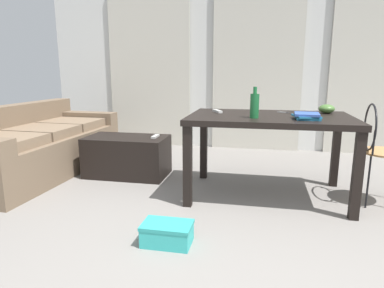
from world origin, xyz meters
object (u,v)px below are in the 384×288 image
object	(u,v)px
bottle_near	(255,105)
tv_remote_primary	(155,136)
craft_table	(269,125)
coffee_table	(127,156)
bowl	(327,109)
book_stack	(307,116)
wire_chair	(378,143)
shoebox	(167,233)
tv_remote_on_table	(217,111)
couch	(36,147)
scissors	(285,112)

from	to	relation	value
bottle_near	tv_remote_primary	distance (m)	1.26
craft_table	coffee_table	bearing A→B (deg)	168.08
coffee_table	bowl	bearing A→B (deg)	-1.24
coffee_table	book_stack	distance (m)	1.94
craft_table	book_stack	size ratio (longest dim) A/B	5.49
wire_chair	bottle_near	xyz separation A→B (m)	(-1.04, -0.20, 0.31)
coffee_table	wire_chair	distance (m)	2.45
craft_table	shoebox	world-z (taller)	craft_table
craft_table	tv_remote_on_table	world-z (taller)	tv_remote_on_table
book_stack	shoebox	distance (m)	1.48
wire_chair	tv_remote_on_table	size ratio (longest dim) A/B	4.88
bowl	book_stack	size ratio (longest dim) A/B	0.56
couch	scissors	xyz separation A→B (m)	(2.69, 0.03, 0.45)
couch	book_stack	bearing A→B (deg)	-7.88
tv_remote_primary	tv_remote_on_table	bearing A→B (deg)	-16.30
scissors	tv_remote_primary	bearing A→B (deg)	175.10
tv_remote_primary	couch	bearing A→B (deg)	-174.15
bottle_near	wire_chair	bearing A→B (deg)	10.76
wire_chair	tv_remote_on_table	distance (m)	1.42
wire_chair	bottle_near	world-z (taller)	bottle_near
tv_remote_on_table	scissors	bearing A→B (deg)	-19.24
craft_table	bowl	bearing A→B (deg)	27.60
wire_chair	tv_remote_primary	xyz separation A→B (m)	(-2.09, 0.36, -0.10)
wire_chair	craft_table	bearing A→B (deg)	179.76
craft_table	couch	bearing A→B (deg)	175.28
scissors	tv_remote_on_table	bearing A→B (deg)	-172.19
bottle_near	scissors	world-z (taller)	bottle_near
coffee_table	shoebox	size ratio (longest dim) A/B	2.64
couch	book_stack	xyz separation A→B (m)	(2.84, -0.39, 0.47)
bottle_near	shoebox	size ratio (longest dim) A/B	0.78
wire_chair	book_stack	world-z (taller)	wire_chair
craft_table	book_stack	bearing A→B (deg)	-32.00
tv_remote_primary	shoebox	size ratio (longest dim) A/B	0.51
craft_table	tv_remote_on_table	xyz separation A→B (m)	(-0.49, 0.15, 0.10)
wire_chair	book_stack	size ratio (longest dim) A/B	3.36
coffee_table	tv_remote_on_table	bearing A→B (deg)	-9.27
scissors	shoebox	bearing A→B (deg)	-121.51
couch	book_stack	world-z (taller)	book_stack
couch	bottle_near	bearing A→B (deg)	-9.69
tv_remote_primary	wire_chair	bearing A→B (deg)	-9.84
craft_table	book_stack	world-z (taller)	book_stack
shoebox	book_stack	bearing A→B (deg)	43.00
bowl	shoebox	distance (m)	1.92
wire_chair	book_stack	distance (m)	0.68
bowl	craft_table	bearing A→B (deg)	-152.40
craft_table	scissors	size ratio (longest dim) A/B	12.35
scissors	shoebox	world-z (taller)	scissors
coffee_table	bottle_near	world-z (taller)	bottle_near
tv_remote_on_table	bottle_near	bearing A→B (deg)	-71.76
bottle_near	scissors	xyz separation A→B (m)	(0.28, 0.44, -0.10)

